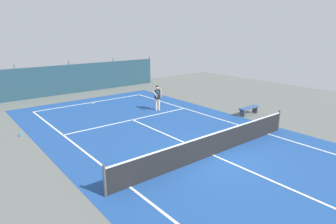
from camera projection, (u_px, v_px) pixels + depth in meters
The scene contains 8 objects.
ground_plane at pixel (213, 155), 12.19m from camera, with size 36.00×36.00×0.00m, color slate.
court_surface at pixel (213, 155), 12.19m from camera, with size 11.02×26.60×0.01m.
tennis_net at pixel (213, 144), 12.05m from camera, with size 10.12×0.10×1.10m.
back_fence at pixel (69, 85), 24.32m from camera, with size 16.30×0.98×2.70m.
tennis_player at pixel (158, 96), 18.78m from camera, with size 0.77×0.72×1.64m.
tennis_ball_near_player at pixel (92, 104), 20.63m from camera, with size 0.07×0.07×0.07m, color #CCDB33.
courtside_bench at pixel (249, 109), 17.97m from camera, with size 1.60×0.40×0.49m.
water_bottle at pixel (20, 134), 14.28m from camera, with size 0.08×0.08×0.24m, color #338CD8.
Camera 1 is at (-8.52, -7.54, 5.11)m, focal length 30.70 mm.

